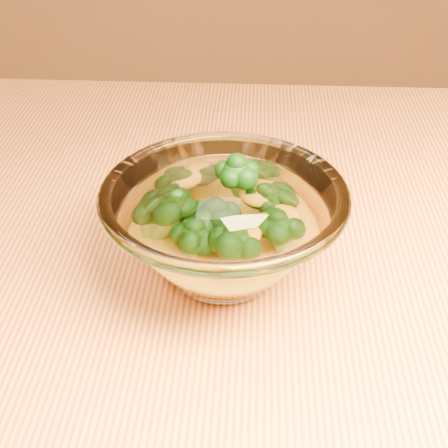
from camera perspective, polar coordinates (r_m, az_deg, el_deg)
The scene contains 4 objects.
table at distance 0.56m, azimuth 5.52°, elevation -13.72°, with size 1.20×0.80×0.75m.
glass_bowl at distance 0.48m, azimuth -0.00°, elevation -0.39°, with size 0.19×0.19×0.08m.
cheese_sauce at distance 0.49m, azimuth -0.00°, elevation -2.05°, with size 0.10×0.10×0.03m, color yellow.
broccoli_heap at distance 0.48m, azimuth -0.30°, elevation 0.89°, with size 0.12×0.12×0.07m.
Camera 1 is at (-0.03, -0.36, 1.07)m, focal length 50.00 mm.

